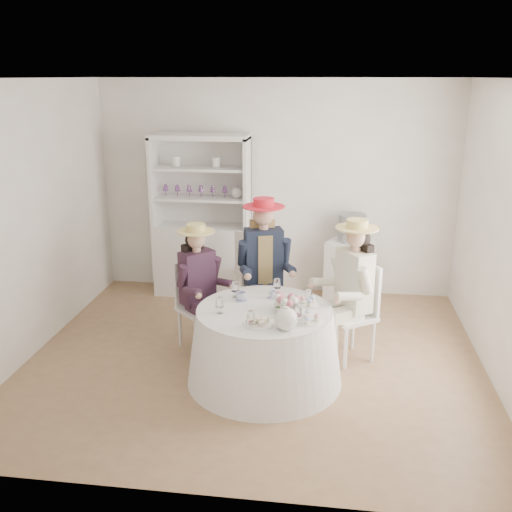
# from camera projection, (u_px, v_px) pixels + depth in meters

# --- Properties ---
(ground) EXTENTS (4.50, 4.50, 0.00)m
(ground) POSITION_uv_depth(u_px,v_px,m) (255.00, 358.00, 5.75)
(ground) COLOR olive
(ground) RESTS_ON ground
(ceiling) EXTENTS (4.50, 4.50, 0.00)m
(ceiling) POSITION_uv_depth(u_px,v_px,m) (254.00, 78.00, 4.93)
(ceiling) COLOR white
(ceiling) RESTS_ON wall_back
(wall_back) EXTENTS (4.50, 0.00, 4.50)m
(wall_back) POSITION_uv_depth(u_px,v_px,m) (276.00, 189.00, 7.23)
(wall_back) COLOR silver
(wall_back) RESTS_ON ground
(wall_front) EXTENTS (4.50, 0.00, 4.50)m
(wall_front) POSITION_uv_depth(u_px,v_px,m) (210.00, 313.00, 3.45)
(wall_front) COLOR silver
(wall_front) RESTS_ON ground
(wall_left) EXTENTS (0.00, 4.50, 4.50)m
(wall_left) POSITION_uv_depth(u_px,v_px,m) (29.00, 221.00, 5.62)
(wall_left) COLOR silver
(wall_left) RESTS_ON ground
(wall_right) EXTENTS (0.00, 4.50, 4.50)m
(wall_right) POSITION_uv_depth(u_px,v_px,m) (505.00, 237.00, 5.06)
(wall_right) COLOR silver
(wall_right) RESTS_ON ground
(tea_table) EXTENTS (1.44, 1.44, 0.71)m
(tea_table) POSITION_uv_depth(u_px,v_px,m) (264.00, 345.00, 5.24)
(tea_table) COLOR white
(tea_table) RESTS_ON ground
(hutch) EXTENTS (1.30, 0.68, 2.04)m
(hutch) POSITION_uv_depth(u_px,v_px,m) (203.00, 239.00, 7.30)
(hutch) COLOR silver
(hutch) RESTS_ON ground
(side_table) EXTENTS (0.65, 0.65, 0.78)m
(side_table) POSITION_uv_depth(u_px,v_px,m) (350.00, 271.00, 7.13)
(side_table) COLOR silver
(side_table) RESTS_ON ground
(hatbox) EXTENTS (0.36, 0.36, 0.34)m
(hatbox) POSITION_uv_depth(u_px,v_px,m) (352.00, 228.00, 6.96)
(hatbox) COLOR black
(hatbox) RESTS_ON side_table
(guest_left) EXTENTS (0.56, 0.56, 1.33)m
(guest_left) POSITION_uv_depth(u_px,v_px,m) (199.00, 280.00, 5.77)
(guest_left) COLOR silver
(guest_left) RESTS_ON ground
(guest_mid) EXTENTS (0.58, 0.62, 1.53)m
(guest_mid) POSITION_uv_depth(u_px,v_px,m) (264.00, 261.00, 5.99)
(guest_mid) COLOR silver
(guest_mid) RESTS_ON ground
(guest_right) EXTENTS (0.62, 0.58, 1.44)m
(guest_right) POSITION_uv_depth(u_px,v_px,m) (352.00, 283.00, 5.50)
(guest_right) COLOR silver
(guest_right) RESTS_ON ground
(spare_chair) EXTENTS (0.54, 0.54, 0.97)m
(spare_chair) POSITION_uv_depth(u_px,v_px,m) (254.00, 267.00, 6.87)
(spare_chair) COLOR silver
(spare_chair) RESTS_ON ground
(teacup_a) EXTENTS (0.10, 0.10, 0.08)m
(teacup_a) POSITION_uv_depth(u_px,v_px,m) (241.00, 297.00, 5.32)
(teacup_a) COLOR white
(teacup_a) RESTS_ON tea_table
(teacup_b) EXTENTS (0.07, 0.07, 0.06)m
(teacup_b) POSITION_uv_depth(u_px,v_px,m) (272.00, 295.00, 5.38)
(teacup_b) COLOR white
(teacup_b) RESTS_ON tea_table
(teacup_c) EXTENTS (0.12, 0.12, 0.08)m
(teacup_c) POSITION_uv_depth(u_px,v_px,m) (294.00, 301.00, 5.22)
(teacup_c) COLOR white
(teacup_c) RESTS_ON tea_table
(flower_bowl) EXTENTS (0.24, 0.24, 0.06)m
(flower_bowl) POSITION_uv_depth(u_px,v_px,m) (286.00, 309.00, 5.07)
(flower_bowl) COLOR white
(flower_bowl) RESTS_ON tea_table
(flower_arrangement) EXTENTS (0.19, 0.19, 0.07)m
(flower_arrangement) POSITION_uv_depth(u_px,v_px,m) (288.00, 301.00, 5.08)
(flower_arrangement) COLOR #CB6573
(flower_arrangement) RESTS_ON tea_table
(table_teapot) EXTENTS (0.28, 0.20, 0.21)m
(table_teapot) POSITION_uv_depth(u_px,v_px,m) (286.00, 319.00, 4.71)
(table_teapot) COLOR white
(table_teapot) RESTS_ON tea_table
(sandwich_plate) EXTENTS (0.27, 0.27, 0.06)m
(sandwich_plate) POSITION_uv_depth(u_px,v_px,m) (259.00, 322.00, 4.82)
(sandwich_plate) COLOR white
(sandwich_plate) RESTS_ON tea_table
(cupcake_stand) EXTENTS (0.23, 0.23, 0.22)m
(cupcake_stand) POSITION_uv_depth(u_px,v_px,m) (308.00, 313.00, 4.86)
(cupcake_stand) COLOR white
(cupcake_stand) RESTS_ON tea_table
(stemware_set) EXTENTS (0.85, 0.89, 0.15)m
(stemware_set) POSITION_uv_depth(u_px,v_px,m) (265.00, 302.00, 5.11)
(stemware_set) COLOR white
(stemware_set) RESTS_ON tea_table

